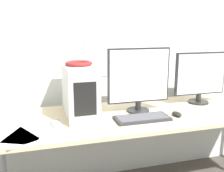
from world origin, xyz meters
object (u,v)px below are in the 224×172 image
at_px(mouse, 177,114).
at_px(cell_phone, 57,124).
at_px(keyboard, 142,118).
at_px(monitor_right_near, 200,76).
at_px(pc_tower, 79,91).
at_px(monitor_main, 139,79).
at_px(headphones, 79,63).

xyz_separation_m(mouse, cell_phone, (-0.89, 0.07, -0.01)).
bearing_deg(mouse, keyboard, -179.92).
bearing_deg(monitor_right_near, mouse, -144.14).
relative_size(pc_tower, keyboard, 1.22).
distance_m(monitor_right_near, keyboard, 0.74).
height_order(pc_tower, monitor_right_near, monitor_right_near).
bearing_deg(monitor_right_near, monitor_main, -172.44).
bearing_deg(monitor_main, monitor_right_near, 7.56).
height_order(pc_tower, cell_phone, pc_tower).
bearing_deg(keyboard, monitor_right_near, 22.18).
distance_m(pc_tower, monitor_main, 0.47).
bearing_deg(headphones, monitor_right_near, 2.02).
xyz_separation_m(pc_tower, monitor_right_near, (1.07, 0.04, 0.05)).
height_order(keyboard, cell_phone, keyboard).
bearing_deg(mouse, cell_phone, 175.52).
height_order(monitor_right_near, cell_phone, monitor_right_near).
relative_size(monitor_right_near, keyboard, 1.19).
bearing_deg(pc_tower, monitor_right_near, 2.07).
bearing_deg(cell_phone, keyboard, -13.09).
height_order(headphones, keyboard, headphones).
relative_size(headphones, keyboard, 0.49).
bearing_deg(mouse, headphones, 162.14).
relative_size(monitor_main, keyboard, 1.26).
xyz_separation_m(keyboard, mouse, (0.28, 0.00, 0.01)).
xyz_separation_m(monitor_right_near, cell_phone, (-1.26, -0.19, -0.24)).
bearing_deg(monitor_main, pc_tower, 174.78).
relative_size(monitor_right_near, mouse, 4.68).
bearing_deg(monitor_main, keyboard, -102.67).
xyz_separation_m(pc_tower, cell_phone, (-0.19, -0.16, -0.19)).
bearing_deg(cell_phone, monitor_main, 3.40).
bearing_deg(cell_phone, pc_tower, 32.80).
distance_m(pc_tower, monitor_right_near, 1.07).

